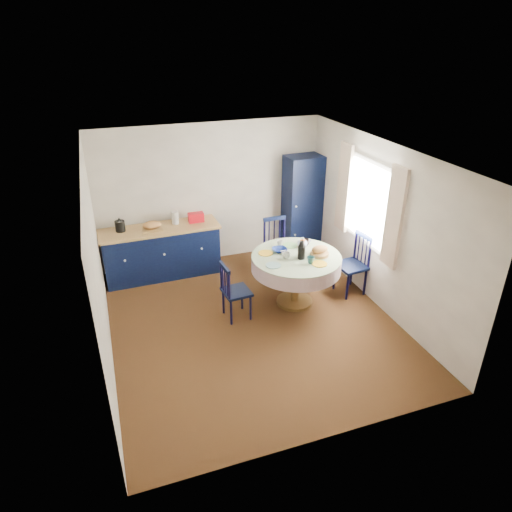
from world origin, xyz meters
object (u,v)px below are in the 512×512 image
(chair_left, at_px, (234,291))
(mug_c, at_px, (305,242))
(dining_table, at_px, (297,263))
(chair_far, at_px, (277,246))
(mug_d, at_px, (280,243))
(kitchen_counter, at_px, (162,251))
(mug_b, at_px, (311,260))
(pantry_cabinet, at_px, (302,205))
(cobalt_bowl, at_px, (280,250))
(mug_a, at_px, (286,255))
(chair_right, at_px, (353,264))

(chair_left, distance_m, mug_c, 1.40)
(dining_table, distance_m, chair_left, 1.05)
(chair_far, height_order, mug_d, chair_far)
(kitchen_counter, relative_size, mug_b, 17.86)
(chair_left, height_order, chair_far, chair_far)
(dining_table, relative_size, mug_b, 12.10)
(pantry_cabinet, relative_size, cobalt_bowl, 8.35)
(pantry_cabinet, relative_size, mug_a, 16.96)
(chair_right, distance_m, mug_d, 1.24)
(dining_table, relative_size, chair_far, 1.35)
(pantry_cabinet, distance_m, mug_c, 1.52)
(pantry_cabinet, relative_size, mug_c, 14.00)
(kitchen_counter, distance_m, mug_a, 2.32)
(dining_table, bearing_deg, chair_far, 84.80)
(cobalt_bowl, bearing_deg, kitchen_counter, 139.59)
(dining_table, distance_m, chair_right, 1.02)
(mug_a, distance_m, mug_b, 0.38)
(kitchen_counter, xyz_separation_m, chair_right, (2.81, -1.59, 0.05))
(pantry_cabinet, bearing_deg, chair_left, -139.30)
(chair_left, bearing_deg, dining_table, -90.95)
(chair_left, relative_size, mug_b, 8.00)
(mug_b, bearing_deg, chair_far, 89.93)
(pantry_cabinet, xyz_separation_m, mug_b, (-0.76, -1.98, -0.05))
(mug_b, bearing_deg, mug_d, 106.39)
(dining_table, xyz_separation_m, mug_c, (0.27, 0.30, 0.18))
(dining_table, relative_size, chair_right, 1.35)
(pantry_cabinet, bearing_deg, cobalt_bowl, -127.95)
(cobalt_bowl, bearing_deg, pantry_cabinet, 54.80)
(kitchen_counter, height_order, pantry_cabinet, pantry_cabinet)
(chair_left, xyz_separation_m, mug_b, (1.11, -0.21, 0.42))
(kitchen_counter, bearing_deg, dining_table, -42.65)
(mug_a, xyz_separation_m, mug_c, (0.44, 0.30, 0.01))
(pantry_cabinet, height_order, dining_table, pantry_cabinet)
(chair_left, bearing_deg, mug_b, -105.71)
(mug_a, relative_size, mug_d, 1.12)
(dining_table, height_order, cobalt_bowl, dining_table)
(chair_left, height_order, mug_c, mug_c)
(mug_c, xyz_separation_m, mug_d, (-0.38, 0.11, -0.01))
(chair_right, bearing_deg, cobalt_bowl, -105.99)
(kitchen_counter, xyz_separation_m, chair_far, (1.90, -0.59, 0.05))
(chair_left, xyz_separation_m, chair_right, (2.02, 0.08, 0.05))
(dining_table, height_order, mug_d, dining_table)
(kitchen_counter, xyz_separation_m, chair_left, (0.79, -1.67, -0.01))
(mug_a, bearing_deg, chair_right, 0.74)
(chair_far, bearing_deg, mug_a, -105.64)
(chair_left, bearing_deg, mug_c, -78.98)
(chair_left, relative_size, mug_a, 8.18)
(chair_right, distance_m, mug_a, 1.23)
(pantry_cabinet, bearing_deg, chair_far, -140.48)
(chair_far, height_order, mug_c, chair_far)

